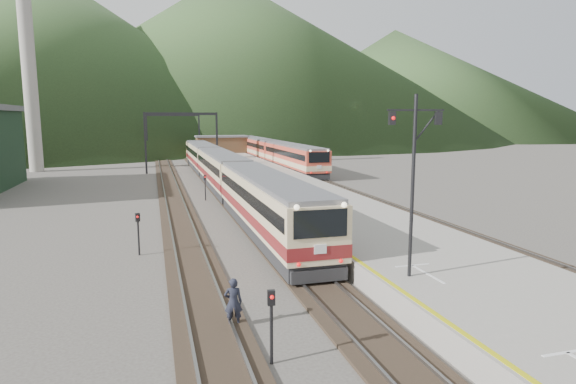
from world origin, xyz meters
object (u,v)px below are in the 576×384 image
object	(u,v)px
main_train	(222,170)
signal_mast	(413,168)
worker	(233,302)
second_train	(260,148)

from	to	relation	value
main_train	signal_mast	bearing A→B (deg)	-84.72
main_train	signal_mast	xyz separation A→B (m)	(2.96, -32.01, 3.33)
main_train	signal_mast	world-z (taller)	signal_mast
main_train	signal_mast	distance (m)	32.32
main_train	worker	xyz separation A→B (m)	(-4.17, -32.51, -1.13)
second_train	signal_mast	distance (m)	66.76
second_train	worker	distance (m)	68.46
main_train	worker	bearing A→B (deg)	-97.31
worker	main_train	bearing A→B (deg)	-89.63
main_train	second_train	bearing A→B (deg)	71.37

